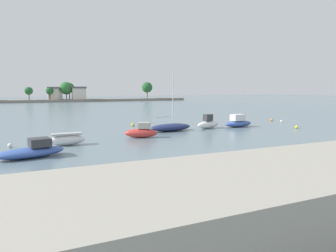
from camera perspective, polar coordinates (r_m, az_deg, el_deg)
The scene contains 14 objects.
ground_plane at distance 20.76m, azimuth 7.10°, elevation -7.28°, with size 400.00×400.00×0.00m, color slate.
seawall_embankment at distance 13.91m, azimuth 26.35°, elevation -10.61°, with size 92.72×6.01×2.21m, color #9E998C.
moored_boat_0 at distance 24.58m, azimuth -25.10°, elevation -4.43°, with size 5.26×2.97×1.42m.
moored_boat_1 at distance 28.61m, azimuth -19.19°, elevation -2.50°, with size 3.34×1.08×1.13m.
moored_boat_2 at distance 31.34m, azimuth -5.20°, elevation -1.18°, with size 3.68×2.28×1.63m.
moored_boat_3 at distance 36.15m, azimuth 0.55°, elevation -0.21°, with size 5.64×2.58×7.38m.
moored_boat_4 at distance 38.89m, azimuth 7.85°, elevation 0.50°, with size 4.01×2.16×1.87m.
moored_boat_5 at distance 41.26m, azimuth 13.60°, elevation 0.72°, with size 4.56×2.07×1.73m.
mooring_buoy_0 at distance 40.99m, azimuth -6.88°, elevation 0.25°, with size 0.44×0.44×0.44m, color yellow.
mooring_buoy_1 at distance 50.05m, azimuth 19.63°, elevation 1.14°, with size 0.42×0.42×0.42m, color orange.
mooring_buoy_2 at distance 29.48m, azimuth -28.53°, elevation -3.36°, with size 0.41×0.41×0.41m, color white.
mooring_buoy_3 at distance 48.79m, azimuth 21.35°, elevation 0.88°, with size 0.37×0.37×0.37m, color white.
mooring_buoy_4 at distance 41.98m, azimuth 23.88°, elevation -0.17°, with size 0.43×0.43×0.43m, color yellow.
distant_shoreline at distance 125.79m, azimuth -20.32°, elevation 5.58°, with size 100.65×9.12×8.25m.
Camera 1 is at (-10.28, -17.26, 5.20)m, focal length 31.13 mm.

